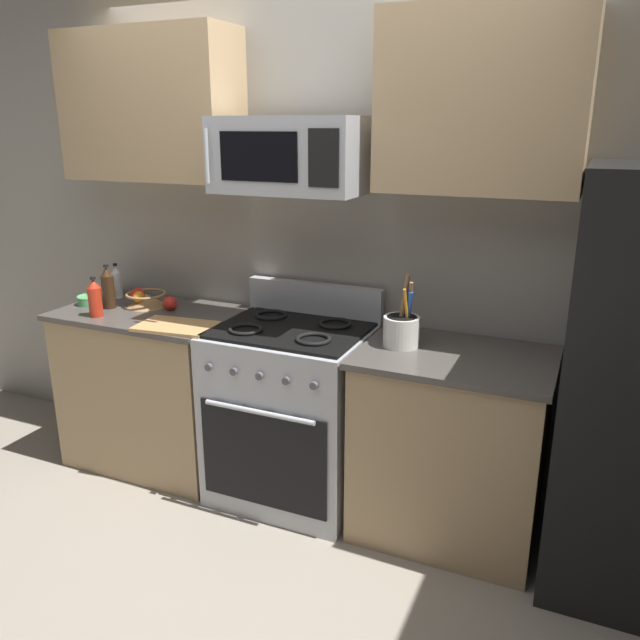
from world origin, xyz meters
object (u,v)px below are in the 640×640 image
bottle_vinegar (117,282)px  bottle_soy (108,288)px  microwave (291,155)px  utensil_crock (402,329)px  cutting_board (176,326)px  prep_bowl (89,300)px  fruit_basket (145,298)px  range_oven (292,411)px  apple_loose (170,303)px  bottle_hot_sauce (95,298)px

bottle_vinegar → bottle_soy: 0.22m
microwave → utensil_crock: microwave is taller
cutting_board → prep_bowl: (-0.71, 0.16, 0.02)m
utensil_crock → bottle_vinegar: utensil_crock is taller
fruit_basket → range_oven: bearing=-3.9°
microwave → bottle_vinegar: size_ratio=3.38×
apple_loose → cutting_board: apple_loose is taller
bottle_vinegar → prep_bowl: size_ratio=1.51×
bottle_vinegar → bottle_soy: bottle_soy is taller
apple_loose → prep_bowl: 0.50m
microwave → prep_bowl: bearing=-177.3°
utensil_crock → apple_loose: (-1.34, 0.05, -0.04)m
bottle_vinegar → bottle_hot_sauce: bottle_hot_sauce is taller
apple_loose → bottle_vinegar: 0.46m
bottle_vinegar → prep_bowl: bottle_vinegar is taller
fruit_basket → bottle_vinegar: size_ratio=1.10×
microwave → bottle_hot_sauce: bearing=-168.1°
cutting_board → fruit_basket: bearing=147.1°
microwave → bottle_soy: size_ratio=2.80×
bottle_vinegar → apple_loose: bearing=-12.1°
microwave → bottle_hot_sauce: size_ratio=3.20×
utensil_crock → fruit_basket: bearing=177.9°
range_oven → bottle_hot_sauce: size_ratio=5.03×
utensil_crock → bottle_soy: 1.68m
prep_bowl → bottle_hot_sauce: bearing=-38.9°
utensil_crock → range_oven: bearing=-179.0°
microwave → prep_bowl: microwave is taller
microwave → cutting_board: (-0.55, -0.22, -0.84)m
microwave → bottle_vinegar: 1.44m
fruit_basket → apple_loose: bearing=-2.9°
microwave → bottle_soy: 1.33m
utensil_crock → fruit_basket: utensil_crock is taller
utensil_crock → microwave: bearing=178.2°
utensil_crock → prep_bowl: 1.83m
microwave → bottle_vinegar: microwave is taller
bottle_vinegar → cutting_board: bearing=-27.2°
microwave → bottle_hot_sauce: microwave is taller
range_oven → microwave: microwave is taller
range_oven → utensil_crock: size_ratio=3.21×
range_oven → cutting_board: range_oven is taller
bottle_vinegar → bottle_hot_sauce: (0.16, -0.35, 0.01)m
apple_loose → bottle_vinegar: bottle_vinegar is taller
fruit_basket → apple_loose: size_ratio=2.82×
range_oven → utensil_crock: utensil_crock is taller
range_oven → utensil_crock: bearing=1.0°
cutting_board → bottle_soy: size_ratio=1.57×
bottle_soy → prep_bowl: bottle_soy is taller
cutting_board → utensil_crock: bearing=10.2°
apple_loose → prep_bowl: (-0.50, -0.09, -0.01)m
utensil_crock → bottle_soy: utensil_crock is taller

